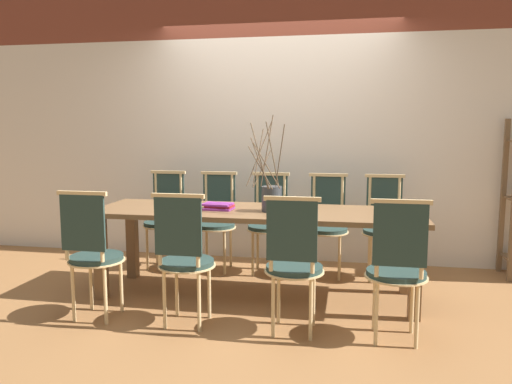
# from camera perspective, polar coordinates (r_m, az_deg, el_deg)

# --- Properties ---
(ground_plane) EXTENTS (16.00, 16.00, 0.00)m
(ground_plane) POSITION_cam_1_polar(r_m,az_deg,el_deg) (4.34, 0.00, -11.76)
(ground_plane) COLOR olive
(wall_rear) EXTENTS (12.00, 0.06, 3.20)m
(wall_rear) POSITION_cam_1_polar(r_m,az_deg,el_deg) (5.34, 2.55, 9.29)
(wall_rear) COLOR beige
(wall_rear) RESTS_ON ground_plane
(dining_table) EXTENTS (2.72, 0.82, 0.74)m
(dining_table) POSITION_cam_1_polar(r_m,az_deg,el_deg) (4.17, 0.00, -3.34)
(dining_table) COLOR brown
(dining_table) RESTS_ON ground_plane
(chair_near_leftend) EXTENTS (0.42, 0.42, 0.98)m
(chair_near_leftend) POSITION_cam_1_polar(r_m,az_deg,el_deg) (3.88, -18.17, -6.37)
(chair_near_leftend) COLOR #233833
(chair_near_leftend) RESTS_ON ground_plane
(chair_near_left) EXTENTS (0.42, 0.42, 0.98)m
(chair_near_left) POSITION_cam_1_polar(r_m,az_deg,el_deg) (3.59, -8.19, -7.14)
(chair_near_left) COLOR #233833
(chair_near_left) RESTS_ON ground_plane
(chair_near_center) EXTENTS (0.42, 0.42, 0.98)m
(chair_near_center) POSITION_cam_1_polar(r_m,az_deg,el_deg) (3.43, 4.31, -7.80)
(chair_near_center) COLOR #233833
(chair_near_center) RESTS_ON ground_plane
(chair_near_right) EXTENTS (0.42, 0.42, 0.98)m
(chair_near_right) POSITION_cam_1_polar(r_m,az_deg,el_deg) (3.42, 15.83, -8.08)
(chair_near_right) COLOR #233833
(chair_near_right) RESTS_ON ground_plane
(chair_far_leftend) EXTENTS (0.42, 0.42, 0.98)m
(chair_far_leftend) POSITION_cam_1_polar(r_m,az_deg,el_deg) (5.19, -10.35, -2.69)
(chair_far_leftend) COLOR #233833
(chair_far_leftend) RESTS_ON ground_plane
(chair_far_left) EXTENTS (0.42, 0.42, 0.98)m
(chair_far_left) POSITION_cam_1_polar(r_m,az_deg,el_deg) (5.02, -4.55, -2.93)
(chair_far_left) COLOR #233833
(chair_far_left) RESTS_ON ground_plane
(chair_far_center) EXTENTS (0.42, 0.42, 0.98)m
(chair_far_center) POSITION_cam_1_polar(r_m,az_deg,el_deg) (4.91, 1.49, -3.15)
(chair_far_center) COLOR #233833
(chair_far_center) RESTS_ON ground_plane
(chair_far_right) EXTENTS (0.42, 0.42, 0.98)m
(chair_far_right) POSITION_cam_1_polar(r_m,az_deg,el_deg) (4.85, 8.12, -3.34)
(chair_far_right) COLOR #233833
(chair_far_right) RESTS_ON ground_plane
(chair_far_rightend) EXTENTS (0.42, 0.42, 0.98)m
(chair_far_rightend) POSITION_cam_1_polar(r_m,az_deg,el_deg) (4.86, 14.45, -3.49)
(chair_far_rightend) COLOR #233833
(chair_far_rightend) RESTS_ON ground_plane
(vase_centerpiece) EXTENTS (0.32, 0.40, 0.78)m
(vase_centerpiece) POSITION_cam_1_polar(r_m,az_deg,el_deg) (4.06, 1.77, -0.54)
(vase_centerpiece) COLOR #33383D
(vase_centerpiece) RESTS_ON dining_table
(book_stack) EXTENTS (0.26, 0.20, 0.05)m
(book_stack) POSITION_cam_1_polar(r_m,az_deg,el_deg) (4.19, -4.29, -1.65)
(book_stack) COLOR #842D8C
(book_stack) RESTS_ON dining_table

